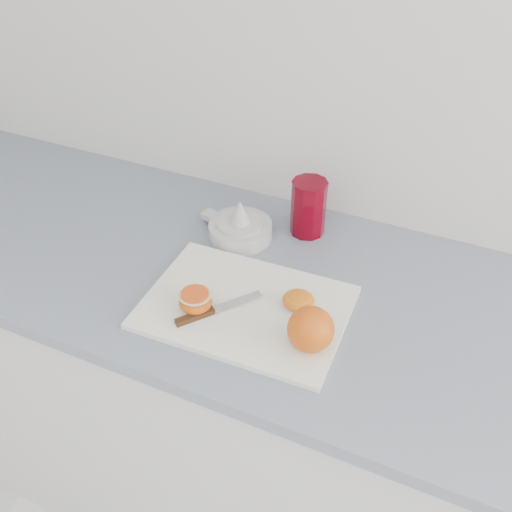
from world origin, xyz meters
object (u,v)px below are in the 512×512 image
(counter, at_px, (253,405))
(cutting_board, at_px, (246,307))
(citrus_juicer, at_px, (240,227))
(half_orange, at_px, (195,301))
(red_tumbler, at_px, (308,209))

(counter, height_order, cutting_board, cutting_board)
(counter, relative_size, citrus_juicer, 14.26)
(cutting_board, height_order, half_orange, half_orange)
(cutting_board, xyz_separation_m, red_tumbler, (0.02, 0.29, 0.06))
(counter, xyz_separation_m, red_tumbler, (0.05, 0.19, 0.50))
(half_orange, xyz_separation_m, citrus_juicer, (-0.03, 0.26, -0.00))
(cutting_board, bearing_deg, citrus_juicer, 118.26)
(half_orange, distance_m, red_tumbler, 0.36)
(counter, bearing_deg, red_tumbler, 75.61)
(cutting_board, distance_m, red_tumbler, 0.30)
(counter, height_order, half_orange, half_orange)
(counter, relative_size, half_orange, 40.87)
(cutting_board, relative_size, citrus_juicer, 2.13)
(half_orange, relative_size, red_tumbler, 0.48)
(counter, height_order, citrus_juicer, citrus_juicer)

